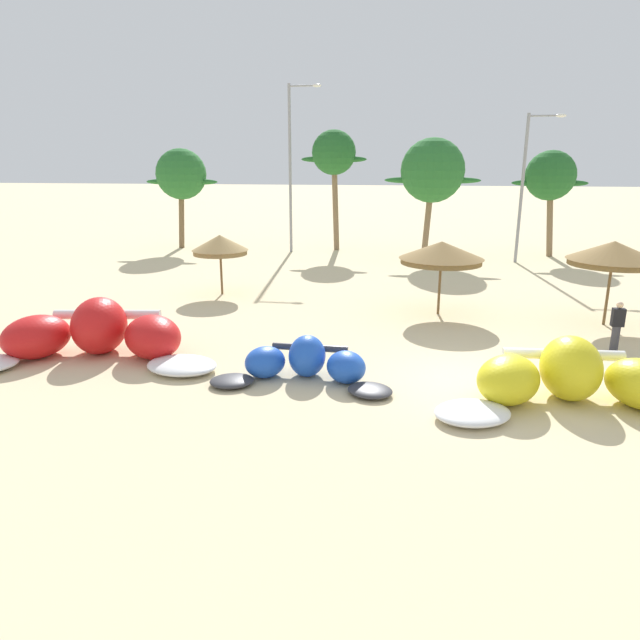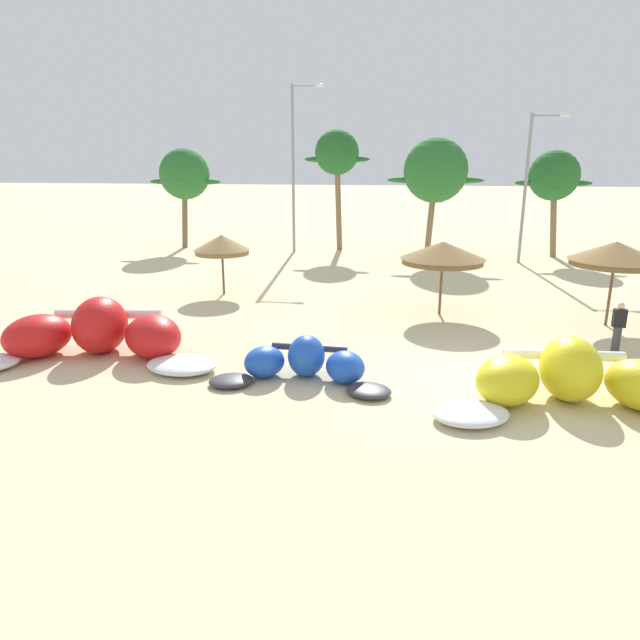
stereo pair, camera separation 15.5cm
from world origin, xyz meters
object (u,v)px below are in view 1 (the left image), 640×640
object	(u,v)px
kite_left	(305,364)
palm_center_left	(550,177)
beach_umbrella_near_palms	(613,253)
kite_far_left	(95,336)
lamppost_west	(293,161)
palm_leftmost	(181,175)
kite_left_of_center	(575,381)
palm_left_of_gap	(433,171)
person_near_kites	(617,327)
beach_umbrella_middle	(441,252)
lamppost_west_center	(526,180)
beach_umbrella_near_van	(220,245)
palm_left	(334,154)

from	to	relation	value
kite_left	palm_center_left	xyz separation A→B (m)	(10.90, 22.66, 4.39)
beach_umbrella_near_palms	kite_far_left	bearing A→B (deg)	-159.37
lamppost_west	palm_leftmost	bearing A→B (deg)	175.79
kite_left_of_center	palm_left_of_gap	size ratio (longest dim) A/B	1.03
person_near_kites	beach_umbrella_middle	bearing A→B (deg)	143.23
person_near_kites	lamppost_west_center	bearing A→B (deg)	89.92
beach_umbrella_near_palms	beach_umbrella_near_van	bearing A→B (deg)	170.56
kite_left	person_near_kites	bearing A→B (deg)	22.08
kite_far_left	palm_left	world-z (taller)	palm_left
beach_umbrella_near_palms	palm_center_left	xyz separation A→B (m)	(1.16, 15.74, 2.22)
palm_center_left	palm_leftmost	bearing A→B (deg)	-179.73
beach_umbrella_near_van	palm_left	world-z (taller)	palm_left
beach_umbrella_near_van	palm_center_left	world-z (taller)	palm_center_left
beach_umbrella_middle	palm_left_of_gap	size ratio (longest dim) A/B	0.45
lamppost_west	person_near_kites	bearing A→B (deg)	-52.94
person_near_kites	palm_left	bearing A→B (deg)	120.11
lamppost_west	palm_center_left	bearing A→B (deg)	2.45
lamppost_west_center	kite_far_left	bearing A→B (deg)	-128.95
beach_umbrella_near_palms	beach_umbrella_middle	bearing A→B (deg)	174.19
kite_left	beach_umbrella_near_van	world-z (taller)	beach_umbrella_near_van
beach_umbrella_near_palms	palm_left	world-z (taller)	palm_left
palm_leftmost	palm_center_left	xyz separation A→B (m)	(23.38, 0.11, -0.02)
beach_umbrella_near_palms	lamppost_west_center	size ratio (longest dim) A/B	0.38
kite_far_left	lamppost_west_center	world-z (taller)	lamppost_west_center
kite_left	lamppost_west_center	world-z (taller)	lamppost_west_center
beach_umbrella_near_palms	palm_left	bearing A→B (deg)	126.46
beach_umbrella_near_van	lamppost_west	world-z (taller)	lamppost_west
beach_umbrella_near_van	lamppost_west_center	distance (m)	18.20
beach_umbrella_middle	beach_umbrella_near_palms	bearing A→B (deg)	-5.81
kite_far_left	beach_umbrella_near_palms	size ratio (longest dim) A/B	2.60
beach_umbrella_near_van	lamppost_west	distance (m)	13.03
person_near_kites	kite_far_left	bearing A→B (deg)	-169.55
beach_umbrella_near_van	lamppost_west	xyz separation A→B (m)	(0.70, 12.53, 3.51)
kite_far_left	beach_umbrella_middle	distance (m)	12.53
palm_left_of_gap	lamppost_west_center	bearing A→B (deg)	-10.10
kite_left	kite_left_of_center	size ratio (longest dim) A/B	0.70
beach_umbrella_near_van	palm_leftmost	bearing A→B (deg)	118.03
kite_left_of_center	beach_umbrella_near_palms	size ratio (longest dim) A/B	2.34
palm_left	lamppost_west	size ratio (longest dim) A/B	0.75
palm_center_left	lamppost_west_center	distance (m)	3.16
kite_left	palm_left_of_gap	xyz separation A→B (m)	(3.85, 21.02, 4.72)
person_near_kites	palm_left_of_gap	size ratio (longest dim) A/B	0.23
person_near_kites	palm_left	distance (m)	23.32
kite_far_left	kite_left	distance (m)	6.61
beach_umbrella_near_palms	palm_center_left	size ratio (longest dim) A/B	0.49
beach_umbrella_middle	beach_umbrella_near_palms	world-z (taller)	beach_umbrella_near_palms
palm_leftmost	palm_center_left	size ratio (longest dim) A/B	1.03
kite_left	beach_umbrella_near_palms	world-z (taller)	beach_umbrella_near_palms
beach_umbrella_near_van	beach_umbrella_near_palms	bearing A→B (deg)	-9.44
kite_left_of_center	palm_left_of_gap	bearing A→B (deg)	97.57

